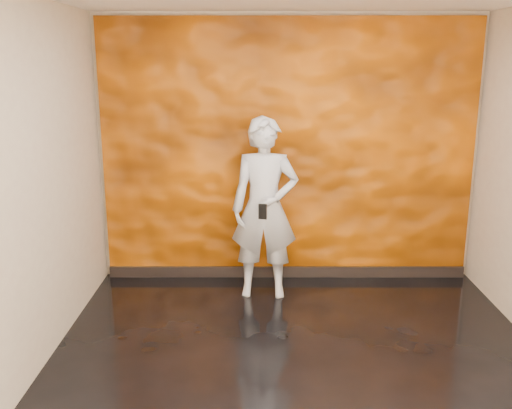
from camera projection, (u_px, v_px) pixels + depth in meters
name	position (u px, v px, depth m)	size (l,w,h in m)	color
room	(303.00, 193.00, 4.09)	(4.02, 4.02, 2.81)	black
feature_wall	(288.00, 153.00, 6.00)	(3.90, 0.06, 2.75)	#E96700
baseboard	(287.00, 272.00, 6.28)	(3.90, 0.04, 0.12)	black
man	(265.00, 208.00, 5.63)	(0.66, 0.43, 1.81)	#8D939C
phone	(263.00, 212.00, 5.34)	(0.08, 0.02, 0.15)	black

